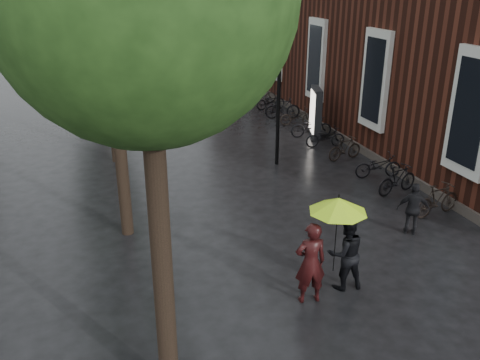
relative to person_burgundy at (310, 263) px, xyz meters
name	(u,v)px	position (x,y,z in m)	size (l,w,h in m)	color
person_burgundy	(310,263)	(0.00, 0.00, 0.00)	(0.68, 0.45, 1.87)	black
person_black	(346,253)	(0.97, 0.24, -0.07)	(0.85, 0.66, 1.74)	black
lime_umbrella	(338,205)	(0.57, 0.04, 1.25)	(1.24, 1.24, 1.81)	black
pedestrian_walking	(413,209)	(3.95, 1.98, -0.20)	(0.86, 0.36, 1.47)	black
parked_bicycles	(316,129)	(5.16, 10.60, -0.48)	(2.05, 15.63, 1.04)	black
ad_lightbox	(315,113)	(5.27, 10.92, 0.14)	(0.32, 1.42, 2.14)	black
lamp_post	(279,87)	(2.46, 8.20, 1.96)	(0.25, 0.25, 4.77)	black
cycle_sign	(118,82)	(-2.59, 15.29, 1.08)	(0.16, 0.56, 3.06)	#262628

